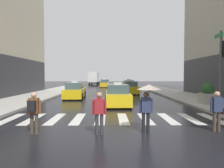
# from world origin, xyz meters

# --- Properties ---
(ground_plane) EXTENTS (160.00, 160.00, 0.00)m
(ground_plane) POSITION_xyz_m (0.00, 0.00, 0.00)
(ground_plane) COLOR black
(crosswalk_markings) EXTENTS (11.30, 2.80, 0.01)m
(crosswalk_markings) POSITION_xyz_m (0.00, 3.00, 0.00)
(crosswalk_markings) COLOR silver
(crosswalk_markings) RESTS_ON ground
(traffic_light_pole) EXTENTS (0.44, 0.84, 4.80)m
(traffic_light_pole) POSITION_xyz_m (6.55, 4.12, 3.26)
(traffic_light_pole) COLOR #47474C
(traffic_light_pole) RESTS_ON curb_right
(taxi_lead) EXTENTS (1.98, 4.56, 1.80)m
(taxi_lead) POSITION_xyz_m (0.50, 7.78, 0.72)
(taxi_lead) COLOR yellow
(taxi_lead) RESTS_ON ground
(taxi_second) EXTENTS (2.05, 4.60, 1.80)m
(taxi_second) POSITION_xyz_m (-3.70, 12.51, 0.72)
(taxi_second) COLOR yellow
(taxi_second) RESTS_ON ground
(taxi_third) EXTENTS (2.10, 4.62, 1.80)m
(taxi_third) POSITION_xyz_m (2.51, 17.58, 0.72)
(taxi_third) COLOR yellow
(taxi_third) RESTS_ON ground
(taxi_fourth) EXTENTS (1.97, 4.56, 1.80)m
(taxi_fourth) POSITION_xyz_m (2.95, 23.44, 0.72)
(taxi_fourth) COLOR yellow
(taxi_fourth) RESTS_ON ground
(taxi_fifth) EXTENTS (1.98, 4.56, 1.80)m
(taxi_fifth) POSITION_xyz_m (-1.13, 32.46, 0.72)
(taxi_fifth) COLOR gold
(taxi_fifth) RESTS_ON ground
(box_truck) EXTENTS (2.49, 7.61, 3.35)m
(box_truck) POSITION_xyz_m (-4.12, 41.71, 1.85)
(box_truck) COLOR #2D2D2D
(box_truck) RESTS_ON ground
(pedestrian_with_umbrella) EXTENTS (0.96, 0.96, 1.94)m
(pedestrian_with_umbrella) POSITION_xyz_m (1.41, 0.45, 1.52)
(pedestrian_with_umbrella) COLOR black
(pedestrian_with_umbrella) RESTS_ON ground
(pedestrian_with_backpack) EXTENTS (0.55, 0.43, 1.65)m
(pedestrian_with_backpack) POSITION_xyz_m (-3.08, 0.30, 0.97)
(pedestrian_with_backpack) COLOR #473D33
(pedestrian_with_backpack) RESTS_ON ground
(pedestrian_with_handbag) EXTENTS (0.60, 0.24, 1.65)m
(pedestrian_with_handbag) POSITION_xyz_m (4.29, 0.59, 0.93)
(pedestrian_with_handbag) COLOR #473D33
(pedestrian_with_handbag) RESTS_ON ground
(pedestrian_plain_coat) EXTENTS (0.55, 0.24, 1.65)m
(pedestrian_plain_coat) POSITION_xyz_m (-0.52, 0.19, 0.94)
(pedestrian_plain_coat) COLOR #333338
(pedestrian_plain_coat) RESTS_ON ground
(planter_near_corner) EXTENTS (1.10, 1.10, 1.60)m
(planter_near_corner) POSITION_xyz_m (7.46, 7.51, 0.87)
(planter_near_corner) COLOR #A8A399
(planter_near_corner) RESTS_ON curb_right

